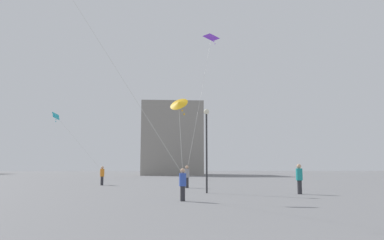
% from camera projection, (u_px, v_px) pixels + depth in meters
% --- Properties ---
extents(person_in_teal, '(0.40, 0.40, 1.85)m').
position_uv_depth(person_in_teal, '(299.00, 178.00, 23.37)').
color(person_in_teal, '#2D2D33').
rests_on(person_in_teal, ground_plane).
extents(person_in_grey, '(0.39, 0.39, 1.78)m').
position_uv_depth(person_in_grey, '(187.00, 176.00, 30.14)').
color(person_in_grey, '#2D2D33').
rests_on(person_in_grey, ground_plane).
extents(person_in_blue, '(0.35, 0.35, 1.59)m').
position_uv_depth(person_in_blue, '(183.00, 183.00, 18.58)').
color(person_in_blue, '#2D2D33').
rests_on(person_in_blue, ground_plane).
extents(person_in_orange, '(0.38, 0.38, 1.74)m').
position_uv_depth(person_in_orange, '(102.00, 175.00, 34.50)').
color(person_in_orange, '#2D2D33').
rests_on(person_in_orange, ground_plane).
extents(kite_cyan_delta, '(6.64, 6.21, 6.11)m').
position_uv_depth(kite_cyan_delta, '(57.00, 117.00, 40.23)').
color(kite_cyan_delta, '#1EB2C6').
extents(kite_amber_diamond, '(1.27, 1.74, 4.15)m').
position_uv_depth(kite_amber_diamond, '(179.00, 104.00, 20.20)').
color(kite_amber_diamond, yellow).
extents(kite_violet_delta, '(3.62, 7.76, 14.18)m').
position_uv_depth(kite_violet_delta, '(211.00, 40.00, 39.04)').
color(kite_violet_delta, purple).
extents(building_centre_hall, '(12.44, 18.16, 14.65)m').
position_uv_depth(building_centre_hall, '(172.00, 141.00, 81.80)').
color(building_centre_hall, gray).
rests_on(building_centre_hall, ground_plane).
extents(lamppost_east, '(0.36, 0.36, 5.46)m').
position_uv_depth(lamppost_east, '(207.00, 137.00, 24.65)').
color(lamppost_east, '#2D2D30').
rests_on(lamppost_east, ground_plane).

